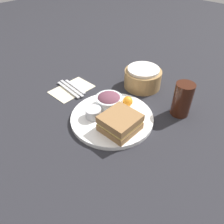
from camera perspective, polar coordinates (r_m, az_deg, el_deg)
The scene contains 12 objects.
ground_plane at distance 0.82m, azimuth -0.00°, elevation -1.92°, with size 4.00×4.00×0.00m, color #232328.
plate at distance 0.82m, azimuth -0.00°, elevation -1.51°, with size 0.31×0.31×0.02m, color white.
sandwich at distance 0.74m, azimuth 2.13°, elevation -2.81°, with size 0.11×0.12×0.06m.
salad_bowl at distance 0.84m, azimuth -0.80°, elevation 3.04°, with size 0.10×0.10×0.06m.
dressing_cup at distance 0.80m, azimuth -4.88°, elevation -0.23°, with size 0.06×0.06×0.04m, color #B7B7BC.
orange_wedge at distance 0.85m, azimuth 4.14°, elevation 2.78°, with size 0.04×0.04×0.04m, color orange.
drink_glass at distance 0.85m, azimuth 17.90°, elevation 3.15°, with size 0.07×0.07×0.13m, color #38190F.
bread_basket at distance 0.99m, azimuth 8.02°, elevation 8.85°, with size 0.16×0.16×0.09m.
napkin at distance 1.00m, azimuth -10.46°, elevation 5.91°, with size 0.12×0.18×0.00m, color beige.
fork at distance 0.99m, azimuth -11.36°, elevation 5.73°, with size 0.16×0.01×0.01m, color #B2B2B7.
knife at distance 1.00m, azimuth -10.49°, elevation 6.13°, with size 0.17×0.01×0.01m, color #B2B2B7.
spoon at distance 1.00m, azimuth -9.63°, elevation 6.52°, with size 0.15×0.01×0.01m, color #B2B2B7.
Camera 1 is at (0.42, -0.45, 0.55)m, focal length 35.00 mm.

